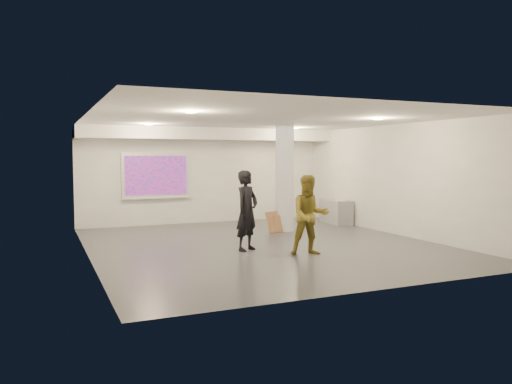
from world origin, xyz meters
name	(u,v)px	position (x,y,z in m)	size (l,w,h in m)	color
floor	(263,245)	(0.00, 0.00, 0.00)	(8.00, 9.00, 0.01)	#383A3F
ceiling	(263,120)	(0.00, 0.00, 3.00)	(8.00, 9.00, 0.01)	silver
wall_back	(205,176)	(0.00, 4.50, 1.50)	(8.00, 0.01, 3.00)	silver
wall_front	(381,196)	(0.00, -4.50, 1.50)	(8.00, 0.01, 3.00)	silver
wall_left	(87,187)	(-4.00, 0.00, 1.50)	(0.01, 9.00, 3.00)	silver
wall_right	(397,180)	(4.00, 0.00, 1.50)	(0.01, 9.00, 3.00)	silver
soffit_band	(210,134)	(0.00, 3.95, 2.82)	(8.00, 1.10, 0.36)	silver
downlight_nw	(149,124)	(-2.20, 2.50, 2.98)	(0.22, 0.22, 0.02)	#E7BF7F
downlight_ne	(295,128)	(2.20, 2.50, 2.98)	(0.22, 0.22, 0.02)	#E7BF7F
downlight_sw	(191,112)	(-2.20, -1.50, 2.98)	(0.22, 0.22, 0.02)	#E7BF7F
downlight_se	(378,119)	(2.20, -1.50, 2.98)	(0.22, 0.22, 0.02)	#E7BF7F
column	(285,179)	(1.50, 1.80, 1.50)	(0.52, 0.52, 3.00)	silver
projection_screen	(156,176)	(-1.60, 4.45, 1.53)	(2.10, 0.13, 1.42)	silver
credenza	(336,212)	(3.72, 2.57, 0.38)	(0.54, 1.30, 0.76)	gray
papers_stack	(339,200)	(3.69, 2.33, 0.77)	(0.25, 0.32, 0.02)	silver
postit_pad	(337,200)	(3.67, 2.43, 0.77)	(0.19, 0.26, 0.03)	gold
cardboard_back	(274,222)	(1.09, 1.64, 0.30)	(0.55, 0.05, 0.60)	#94653E
cardboard_front	(281,224)	(1.29, 1.63, 0.24)	(0.43, 0.04, 0.47)	#94653E
woman	(247,211)	(-0.63, -0.54, 0.91)	(0.66, 0.43, 1.81)	black
man	(310,215)	(0.41, -1.55, 0.86)	(0.84, 0.65, 1.73)	olive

